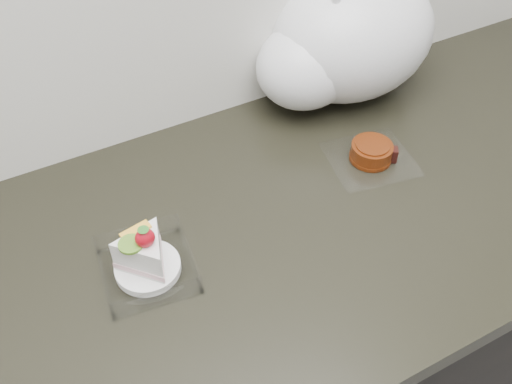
# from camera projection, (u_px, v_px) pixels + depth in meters

# --- Properties ---
(counter) EXTENTS (2.04, 0.64, 0.90)m
(counter) POSITION_uv_depth(u_px,v_px,m) (212.00, 384.00, 1.21)
(counter) COLOR black
(counter) RESTS_ON ground
(cake_tray) EXTENTS (0.15, 0.15, 0.11)m
(cake_tray) POSITION_uv_depth(u_px,v_px,m) (146.00, 260.00, 0.85)
(cake_tray) COLOR white
(cake_tray) RESTS_ON counter
(mooncake_wrap) EXTENTS (0.17, 0.17, 0.04)m
(mooncake_wrap) POSITION_uv_depth(u_px,v_px,m) (372.00, 153.00, 1.03)
(mooncake_wrap) COLOR white
(mooncake_wrap) RESTS_ON counter
(plastic_bag) EXTENTS (0.43, 0.35, 0.31)m
(plastic_bag) POSITION_uv_depth(u_px,v_px,m) (344.00, 41.00, 1.10)
(plastic_bag) COLOR white
(plastic_bag) RESTS_ON counter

